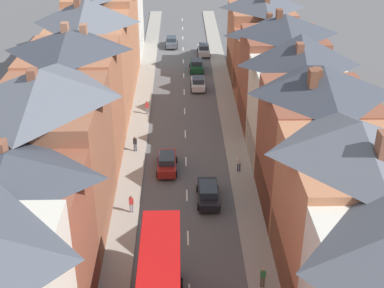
{
  "coord_description": "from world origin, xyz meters",
  "views": [
    {
      "loc": [
        -0.44,
        -15.14,
        25.44
      ],
      "look_at": [
        0.57,
        29.43,
        2.21
      ],
      "focal_mm": 50.0,
      "sensor_mm": 36.0,
      "label": 1
    }
  ],
  "objects_px": {
    "car_parked_left_b": "(208,193)",
    "pedestrian_mid_left": "(131,203)",
    "car_parked_right_a": "(196,65)",
    "pedestrian_far_right": "(147,107)",
    "car_near_silver": "(204,49)",
    "car_mid_white": "(172,42)",
    "pedestrian_far_left": "(135,143)",
    "pedestrian_near_right": "(263,277)",
    "car_parked_left_a": "(167,162)",
    "car_mid_black": "(198,83)",
    "pedestrian_mid_right": "(239,163)"
  },
  "relations": [
    {
      "from": "car_parked_left_b",
      "to": "pedestrian_mid_left",
      "type": "xyz_separation_m",
      "value": [
        -6.37,
        -1.74,
        0.23
      ]
    },
    {
      "from": "car_parked_right_a",
      "to": "pedestrian_far_right",
      "type": "relative_size",
      "value": 2.66
    },
    {
      "from": "car_near_silver",
      "to": "car_parked_right_a",
      "type": "xyz_separation_m",
      "value": [
        -1.3,
        -7.09,
        0.0
      ]
    },
    {
      "from": "car_mid_white",
      "to": "pedestrian_far_left",
      "type": "relative_size",
      "value": 2.59
    },
    {
      "from": "pedestrian_far_right",
      "to": "pedestrian_near_right",
      "type": "bearing_deg",
      "value": -72.09
    },
    {
      "from": "car_near_silver",
      "to": "car_mid_white",
      "type": "distance_m",
      "value": 6.4
    },
    {
      "from": "car_parked_left_a",
      "to": "pedestrian_near_right",
      "type": "xyz_separation_m",
      "value": [
        6.74,
        -16.04,
        0.19
      ]
    },
    {
      "from": "car_parked_left_b",
      "to": "car_near_silver",
      "type": "bearing_deg",
      "value": 88.13
    },
    {
      "from": "pedestrian_near_right",
      "to": "pedestrian_far_right",
      "type": "distance_m",
      "value": 30.07
    },
    {
      "from": "car_near_silver",
      "to": "car_mid_black",
      "type": "height_order",
      "value": "car_near_silver"
    },
    {
      "from": "pedestrian_mid_left",
      "to": "pedestrian_far_right",
      "type": "bearing_deg",
      "value": 89.25
    },
    {
      "from": "car_mid_black",
      "to": "pedestrian_far_right",
      "type": "xyz_separation_m",
      "value": [
        -6.11,
        -7.99,
        0.21
      ]
    },
    {
      "from": "car_mid_black",
      "to": "pedestrian_mid_right",
      "type": "xyz_separation_m",
      "value": [
        3.09,
        -21.14,
        0.21
      ]
    },
    {
      "from": "pedestrian_near_right",
      "to": "pedestrian_far_left",
      "type": "distance_m",
      "value": 22.02
    },
    {
      "from": "car_parked_left_a",
      "to": "car_parked_right_a",
      "type": "bearing_deg",
      "value": 82.53
    },
    {
      "from": "car_parked_right_a",
      "to": "car_parked_left_b",
      "type": "bearing_deg",
      "value": -90.0
    },
    {
      "from": "car_near_silver",
      "to": "car_mid_black",
      "type": "xyz_separation_m",
      "value": [
        -1.3,
        -13.99,
        -0.02
      ]
    },
    {
      "from": "car_parked_left_b",
      "to": "pedestrian_mid_right",
      "type": "bearing_deg",
      "value": 56.78
    },
    {
      "from": "pedestrian_mid_left",
      "to": "pedestrian_mid_right",
      "type": "relative_size",
      "value": 1.0
    },
    {
      "from": "pedestrian_mid_left",
      "to": "pedestrian_mid_right",
      "type": "distance_m",
      "value": 11.46
    },
    {
      "from": "car_parked_left_a",
      "to": "car_mid_black",
      "type": "relative_size",
      "value": 1.11
    },
    {
      "from": "car_mid_white",
      "to": "car_parked_left_a",
      "type": "bearing_deg",
      "value": -90.0
    },
    {
      "from": "car_near_silver",
      "to": "car_parked_left_a",
      "type": "distance_m",
      "value": 34.89
    },
    {
      "from": "pedestrian_near_right",
      "to": "pedestrian_far_right",
      "type": "xyz_separation_m",
      "value": [
        -9.25,
        28.61,
        0.0
      ]
    },
    {
      "from": "pedestrian_mid_right",
      "to": "pedestrian_near_right",
      "type": "bearing_deg",
      "value": -89.84
    },
    {
      "from": "pedestrian_mid_left",
      "to": "pedestrian_far_right",
      "type": "distance_m",
      "value": 19.63
    },
    {
      "from": "car_parked_right_a",
      "to": "car_mid_white",
      "type": "xyz_separation_m",
      "value": [
        -3.6,
        11.2,
        -0.0
      ]
    },
    {
      "from": "car_parked_right_a",
      "to": "pedestrian_far_left",
      "type": "distance_m",
      "value": 24.81
    },
    {
      "from": "car_parked_left_b",
      "to": "pedestrian_mid_left",
      "type": "distance_m",
      "value": 6.61
    },
    {
      "from": "car_mid_white",
      "to": "car_parked_right_a",
      "type": "bearing_deg",
      "value": -72.19
    },
    {
      "from": "pedestrian_mid_left",
      "to": "pedestrian_far_left",
      "type": "distance_m",
      "value": 10.67
    },
    {
      "from": "car_parked_left_a",
      "to": "pedestrian_far_right",
      "type": "xyz_separation_m",
      "value": [
        -2.51,
        12.57,
        0.19
      ]
    },
    {
      "from": "car_mid_black",
      "to": "pedestrian_far_left",
      "type": "relative_size",
      "value": 2.45
    },
    {
      "from": "car_parked_right_a",
      "to": "pedestrian_far_right",
      "type": "height_order",
      "value": "pedestrian_far_right"
    },
    {
      "from": "car_parked_right_a",
      "to": "pedestrian_far_left",
      "type": "xyz_separation_m",
      "value": [
        -6.82,
        -23.86,
        0.2
      ]
    },
    {
      "from": "car_parked_left_b",
      "to": "pedestrian_far_left",
      "type": "height_order",
      "value": "pedestrian_far_left"
    },
    {
      "from": "car_parked_right_a",
      "to": "pedestrian_far_right",
      "type": "xyz_separation_m",
      "value": [
        -6.11,
        -14.89,
        0.2
      ]
    },
    {
      "from": "pedestrian_mid_left",
      "to": "car_parked_left_b",
      "type": "bearing_deg",
      "value": 15.32
    },
    {
      "from": "car_near_silver",
      "to": "car_mid_white",
      "type": "xyz_separation_m",
      "value": [
        -4.9,
        4.12,
        -0.0
      ]
    },
    {
      "from": "car_near_silver",
      "to": "car_parked_right_a",
      "type": "height_order",
      "value": "car_parked_right_a"
    },
    {
      "from": "pedestrian_far_left",
      "to": "car_parked_right_a",
      "type": "bearing_deg",
      "value": 74.04
    },
    {
      "from": "car_parked_left_a",
      "to": "car_parked_left_b",
      "type": "xyz_separation_m",
      "value": [
        3.6,
        -5.31,
        -0.04
      ]
    },
    {
      "from": "pedestrian_mid_right",
      "to": "pedestrian_far_right",
      "type": "height_order",
      "value": "same"
    },
    {
      "from": "car_near_silver",
      "to": "car_mid_black",
      "type": "distance_m",
      "value": 14.05
    },
    {
      "from": "car_mid_black",
      "to": "car_near_silver",
      "type": "bearing_deg",
      "value": 84.69
    },
    {
      "from": "pedestrian_mid_left",
      "to": "pedestrian_far_left",
      "type": "height_order",
      "value": "same"
    },
    {
      "from": "pedestrian_near_right",
      "to": "pedestrian_mid_right",
      "type": "height_order",
      "value": "same"
    },
    {
      "from": "car_parked_right_a",
      "to": "pedestrian_mid_right",
      "type": "xyz_separation_m",
      "value": [
        3.09,
        -28.04,
        0.2
      ]
    },
    {
      "from": "pedestrian_mid_left",
      "to": "car_near_silver",
      "type": "bearing_deg",
      "value": 79.56
    },
    {
      "from": "car_parked_left_a",
      "to": "pedestrian_near_right",
      "type": "distance_m",
      "value": 17.4
    }
  ]
}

